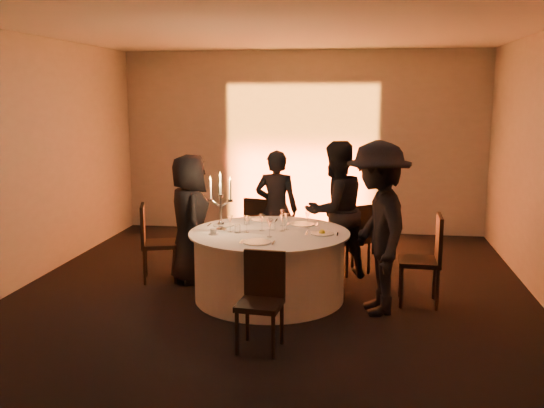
# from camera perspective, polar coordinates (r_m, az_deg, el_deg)

# --- Properties ---
(floor) EXTENTS (7.00, 7.00, 0.00)m
(floor) POSITION_cam_1_polar(r_m,az_deg,el_deg) (6.98, -0.25, -8.80)
(floor) COLOR black
(floor) RESTS_ON ground
(ceiling) EXTENTS (7.00, 7.00, 0.00)m
(ceiling) POSITION_cam_1_polar(r_m,az_deg,el_deg) (6.64, -0.27, 16.48)
(ceiling) COLOR white
(ceiling) RESTS_ON wall_back
(wall_back) EXTENTS (7.00, 0.00, 7.00)m
(wall_back) POSITION_cam_1_polar(r_m,az_deg,el_deg) (10.10, 2.81, 5.81)
(wall_back) COLOR beige
(wall_back) RESTS_ON floor
(wall_front) EXTENTS (7.00, 0.00, 7.00)m
(wall_front) POSITION_cam_1_polar(r_m,az_deg,el_deg) (3.28, -9.71, -3.63)
(wall_front) COLOR beige
(wall_front) RESTS_ON floor
(wall_left) EXTENTS (0.00, 7.00, 7.00)m
(wall_left) POSITION_cam_1_polar(r_m,az_deg,el_deg) (7.70, -22.95, 3.63)
(wall_left) COLOR beige
(wall_left) RESTS_ON floor
(uplighter_fixture) EXTENTS (0.25, 0.12, 0.10)m
(uplighter_fixture) POSITION_cam_1_polar(r_m,az_deg,el_deg) (10.03, 2.56, -2.61)
(uplighter_fixture) COLOR black
(uplighter_fixture) RESTS_ON floor
(banquet_table) EXTENTS (1.80, 1.80, 0.77)m
(banquet_table) POSITION_cam_1_polar(r_m,az_deg,el_deg) (6.87, -0.25, -5.77)
(banquet_table) COLOR black
(banquet_table) RESTS_ON floor
(chair_left) EXTENTS (0.53, 0.53, 0.96)m
(chair_left) POSITION_cam_1_polar(r_m,az_deg,el_deg) (7.61, -11.19, -3.15)
(chair_left) COLOR black
(chair_left) RESTS_ON floor
(chair_back_left) EXTENTS (0.46, 0.46, 0.87)m
(chair_back_left) POSITION_cam_1_polar(r_m,az_deg,el_deg) (8.47, -1.18, -1.95)
(chair_back_left) COLOR black
(chair_back_left) RESTS_ON floor
(chair_back_right) EXTENTS (0.56, 0.56, 0.91)m
(chair_back_right) POSITION_cam_1_polar(r_m,az_deg,el_deg) (7.81, 7.72, -2.93)
(chair_back_right) COLOR black
(chair_back_right) RESTS_ON floor
(chair_right) EXTENTS (0.45, 0.45, 1.00)m
(chair_right) POSITION_cam_1_polar(r_m,az_deg,el_deg) (6.83, 14.42, -4.60)
(chair_right) COLOR black
(chair_right) RESTS_ON floor
(chair_front) EXTENTS (0.42, 0.42, 0.88)m
(chair_front) POSITION_cam_1_polar(r_m,az_deg,el_deg) (5.55, -0.97, -8.53)
(chair_front) COLOR black
(chair_front) RESTS_ON floor
(guest_left) EXTENTS (0.78, 0.91, 1.58)m
(guest_left) POSITION_cam_1_polar(r_m,az_deg,el_deg) (7.46, -7.73, -1.37)
(guest_left) COLOR black
(guest_left) RESTS_ON floor
(guest_back_left) EXTENTS (0.60, 0.42, 1.57)m
(guest_back_left) POSITION_cam_1_polar(r_m,az_deg,el_deg) (8.01, 0.42, -0.50)
(guest_back_left) COLOR black
(guest_back_left) RESTS_ON floor
(guest_back_right) EXTENTS (1.07, 1.04, 1.73)m
(guest_back_right) POSITION_cam_1_polar(r_m,az_deg,el_deg) (7.53, 5.96, -0.64)
(guest_back_right) COLOR black
(guest_back_right) RESTS_ON floor
(guest_right) EXTENTS (0.92, 1.30, 1.82)m
(guest_right) POSITION_cam_1_polar(r_m,az_deg,el_deg) (6.41, 9.90, -2.24)
(guest_right) COLOR black
(guest_right) RESTS_ON floor
(plate_left) EXTENTS (0.36, 0.24, 0.01)m
(plate_left) POSITION_cam_1_polar(r_m,az_deg,el_deg) (7.11, -4.59, -1.99)
(plate_left) COLOR white
(plate_left) RESTS_ON banquet_table
(plate_back_left) EXTENTS (0.36, 0.27, 0.01)m
(plate_back_left) POSITION_cam_1_polar(r_m,az_deg,el_deg) (7.38, -0.90, -1.50)
(plate_back_left) COLOR white
(plate_back_left) RESTS_ON banquet_table
(plate_back_right) EXTENTS (0.35, 0.30, 0.01)m
(plate_back_right) POSITION_cam_1_polar(r_m,az_deg,el_deg) (7.14, 2.87, -1.91)
(plate_back_right) COLOR white
(plate_back_right) RESTS_ON banquet_table
(plate_right) EXTENTS (0.36, 0.26, 0.08)m
(plate_right) POSITION_cam_1_polar(r_m,az_deg,el_deg) (6.68, 4.73, -2.70)
(plate_right) COLOR white
(plate_right) RESTS_ON banquet_table
(plate_front) EXTENTS (0.36, 0.30, 0.01)m
(plate_front) POSITION_cam_1_polar(r_m,az_deg,el_deg) (6.28, -1.41, -3.60)
(plate_front) COLOR white
(plate_front) RESTS_ON banquet_table
(coffee_cup) EXTENTS (0.11, 0.11, 0.07)m
(coffee_cup) POSITION_cam_1_polar(r_m,az_deg,el_deg) (6.67, -5.54, -2.62)
(coffee_cup) COLOR white
(coffee_cup) RESTS_ON banquet_table
(candelabra) EXTENTS (0.28, 0.13, 0.67)m
(candelabra) POSITION_cam_1_polar(r_m,az_deg,el_deg) (6.81, -4.86, -0.59)
(candelabra) COLOR silver
(candelabra) RESTS_ON banquet_table
(wine_glass_a) EXTENTS (0.07, 0.07, 0.19)m
(wine_glass_a) POSITION_cam_1_polar(r_m,az_deg,el_deg) (6.93, 3.36, -1.18)
(wine_glass_a) COLOR white
(wine_glass_a) RESTS_ON banquet_table
(wine_glass_b) EXTENTS (0.07, 0.07, 0.19)m
(wine_glass_b) POSITION_cam_1_polar(r_m,az_deg,el_deg) (6.77, 0.97, -1.44)
(wine_glass_b) COLOR white
(wine_glass_b) RESTS_ON banquet_table
(wine_glass_c) EXTENTS (0.07, 0.07, 0.19)m
(wine_glass_c) POSITION_cam_1_polar(r_m,az_deg,el_deg) (6.84, 1.37, -1.32)
(wine_glass_c) COLOR white
(wine_glass_c) RESTS_ON banquet_table
(wine_glass_d) EXTENTS (0.07, 0.07, 0.19)m
(wine_glass_d) POSITION_cam_1_polar(r_m,az_deg,el_deg) (6.79, -0.95, -1.41)
(wine_glass_d) COLOR white
(wine_glass_d) RESTS_ON banquet_table
(wine_glass_e) EXTENTS (0.07, 0.07, 0.19)m
(wine_glass_e) POSITION_cam_1_polar(r_m,az_deg,el_deg) (6.74, -3.97, -1.51)
(wine_glass_e) COLOR white
(wine_glass_e) RESTS_ON banquet_table
(wine_glass_f) EXTENTS (0.07, 0.07, 0.19)m
(wine_glass_f) POSITION_cam_1_polar(r_m,az_deg,el_deg) (7.05, 1.02, -0.97)
(wine_glass_f) COLOR white
(wine_glass_f) RESTS_ON banquet_table
(wine_glass_g) EXTENTS (0.07, 0.07, 0.19)m
(wine_glass_g) POSITION_cam_1_polar(r_m,az_deg,el_deg) (6.72, -2.41, -1.55)
(wine_glass_g) COLOR white
(wine_glass_g) RESTS_ON banquet_table
(wine_glass_h) EXTENTS (0.07, 0.07, 0.19)m
(wine_glass_h) POSITION_cam_1_polar(r_m,az_deg,el_deg) (6.50, -0.24, -1.94)
(wine_glass_h) COLOR white
(wine_glass_h) RESTS_ON banquet_table
(tumbler_a) EXTENTS (0.07, 0.07, 0.09)m
(tumbler_a) POSITION_cam_1_polar(r_m,az_deg,el_deg) (6.85, 0.06, -2.09)
(tumbler_a) COLOR white
(tumbler_a) RESTS_ON banquet_table
(tumbler_b) EXTENTS (0.07, 0.07, 0.09)m
(tumbler_b) POSITION_cam_1_polar(r_m,az_deg,el_deg) (7.15, -2.40, -1.59)
(tumbler_b) COLOR white
(tumbler_b) RESTS_ON banquet_table
(tumbler_c) EXTENTS (0.07, 0.07, 0.09)m
(tumbler_c) POSITION_cam_1_polar(r_m,az_deg,el_deg) (6.73, -3.27, -2.33)
(tumbler_c) COLOR white
(tumbler_c) RESTS_ON banquet_table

